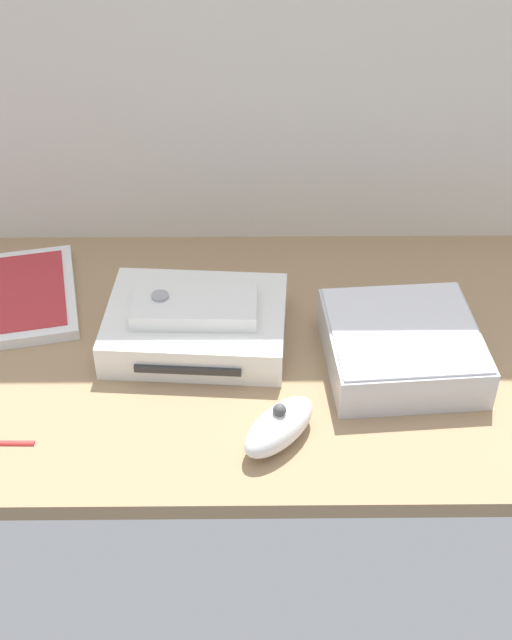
{
  "coord_description": "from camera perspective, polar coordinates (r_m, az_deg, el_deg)",
  "views": [
    {
      "loc": [
        -0.67,
        -77.68,
        65.59
      ],
      "look_at": [
        0.0,
        0.0,
        4.0
      ],
      "focal_mm": 47.94,
      "sensor_mm": 36.0,
      "label": 1
    }
  ],
  "objects": [
    {
      "name": "remote_classic_pad",
      "position": [
        0.99,
        -4.1,
        1.04
      ],
      "size": [
        14.6,
        8.36,
        2.4
      ],
      "rotation": [
        0.0,
        0.0,
        -0.03
      ],
      "color": "white",
      "rests_on": "game_console"
    },
    {
      "name": "mini_computer",
      "position": [
        0.99,
        9.7,
        -1.73
      ],
      "size": [
        18.22,
        18.22,
        5.3
      ],
      "rotation": [
        0.0,
        0.0,
        0.07
      ],
      "color": "silver",
      "rests_on": "ground_plane"
    },
    {
      "name": "game_console",
      "position": [
        1.02,
        -4.01,
        -0.3
      ],
      "size": [
        22.08,
        17.62,
        4.4
      ],
      "rotation": [
        0.0,
        0.0,
        -0.07
      ],
      "color": "white",
      "rests_on": "ground_plane"
    },
    {
      "name": "ground_plane",
      "position": [
        1.02,
        0.0,
        -2.19
      ],
      "size": [
        100.0,
        48.0,
        2.0
      ],
      "primitive_type": "cube",
      "color": "#9E7F5B",
      "rests_on": "ground"
    },
    {
      "name": "back_wall",
      "position": [
        1.08,
        -0.12,
        20.23
      ],
      "size": [
        110.0,
        1.2,
        64.0
      ],
      "primitive_type": "cube",
      "color": "silver",
      "rests_on": "ground"
    },
    {
      "name": "game_case",
      "position": [
        1.12,
        -15.44,
        1.56
      ],
      "size": [
        17.33,
        21.46,
        1.56
      ],
      "rotation": [
        0.0,
        0.0,
        0.21
      ],
      "color": "white",
      "rests_on": "ground_plane"
    },
    {
      "name": "remote_nunchuk",
      "position": [
        0.89,
        1.56,
        -7.11
      ],
      "size": [
        9.84,
        10.46,
        5.1
      ],
      "rotation": [
        0.0,
        0.0,
        -0.71
      ],
      "color": "white",
      "rests_on": "ground_plane"
    }
  ]
}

